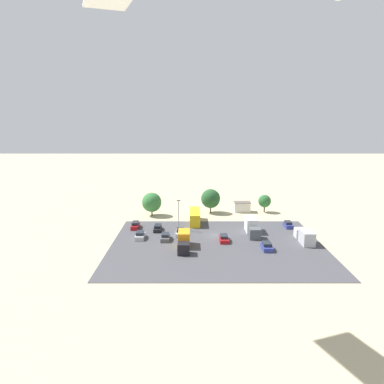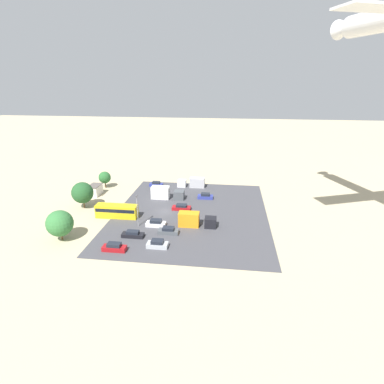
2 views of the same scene
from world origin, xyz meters
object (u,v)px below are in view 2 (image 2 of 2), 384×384
object	(u,v)px
bus	(117,211)
parked_car_3	(168,231)
parked_car_0	(114,247)
parked_car_2	(205,196)
parked_truck_1	(195,220)
parked_truck_2	(193,183)
parked_car_7	(133,234)
parked_car_5	(157,244)
parked_car_1	(156,184)
shed_building	(95,190)
parked_truck_0	(166,193)
parked_car_4	(156,223)
parked_car_6	(181,207)

from	to	relation	value
bus	parked_car_3	size ratio (longest dim) A/B	2.29
parked_car_0	parked_car_2	bearing A→B (deg)	152.55
parked_truck_1	parked_truck_2	world-z (taller)	parked_truck_1
parked_car_3	parked_car_7	world-z (taller)	parked_car_3
parked_car_3	parked_car_7	size ratio (longest dim) A/B	0.94
parked_car_5	parked_car_1	bearing A→B (deg)	-166.13
bus	shed_building	bearing A→B (deg)	-139.81
parked_truck_0	parked_truck_1	distance (m)	18.76
bus	parked_car_4	world-z (taller)	bus
parked_car_1	parked_car_3	size ratio (longest dim) A/B	0.94
parked_car_3	parked_car_6	bearing A→B (deg)	176.41
parked_car_1	parked_car_0	bearing A→B (deg)	1.22
parked_truck_2	parked_truck_0	bearing A→B (deg)	149.06
shed_building	parked_car_1	size ratio (longest dim) A/B	1.16
parked_car_5	parked_car_6	xyz separation A→B (m)	(-18.78, 1.87, -0.06)
parked_car_7	parked_car_3	bearing A→B (deg)	108.45
parked_car_6	shed_building	bearing A→B (deg)	-105.86
shed_building	parked_car_6	xyz separation A→B (m)	(7.51, 26.43, -0.80)
shed_building	parked_truck_1	world-z (taller)	parked_truck_1
parked_car_4	parked_car_3	bearing A→B (deg)	47.84
parked_car_4	parked_car_7	world-z (taller)	parked_car_4
parked_car_3	parked_car_6	xyz separation A→B (m)	(-12.99, 0.81, -0.03)
parked_car_0	parked_car_4	world-z (taller)	parked_car_0
parked_car_3	bus	bearing A→B (deg)	-115.62
parked_car_1	parked_car_3	distance (m)	31.49
parked_car_3	parked_car_4	world-z (taller)	parked_car_4
shed_building	parked_car_1	world-z (taller)	shed_building
bus	parked_truck_2	world-z (taller)	bus
parked_truck_1	bus	bearing A→B (deg)	-97.23
parked_car_7	parked_truck_0	world-z (taller)	parked_truck_0
parked_car_1	bus	bearing A→B (deg)	-9.97
parked_car_0	parked_car_6	world-z (taller)	parked_car_0
parked_car_4	parked_car_2	bearing A→B (deg)	151.82
bus	parked_truck_0	xyz separation A→B (m)	(-13.40, 9.20, -0.12)
parked_car_3	parked_car_6	size ratio (longest dim) A/B	0.92
parked_car_1	parked_truck_0	size ratio (longest dim) A/B	0.45
parked_car_1	parked_truck_0	bearing A→B (deg)	27.53
parked_car_0	parked_car_5	world-z (taller)	parked_car_0
parked_car_5	parked_truck_0	xyz separation A→B (m)	(-25.88, -3.70, 0.90)
bus	parked_car_7	distance (m)	11.39
bus	parked_car_5	bearing A→B (deg)	45.95
parked_car_2	parked_car_4	bearing A→B (deg)	-28.18
shed_building	parked_car_5	distance (m)	35.98
parked_car_1	parked_car_2	bearing A→B (deg)	62.25
parked_car_7	parked_car_0	bearing A→B (deg)	-18.52
parked_truck_2	parked_car_2	bearing A→B (deg)	-153.31
bus	parked_car_4	bearing A→B (deg)	71.43
bus	parked_car_2	world-z (taller)	bus
parked_car_4	parked_car_6	size ratio (longest dim) A/B	0.94
parked_car_1	parked_car_7	xyz separation A→B (m)	(32.30, 2.71, -0.04)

